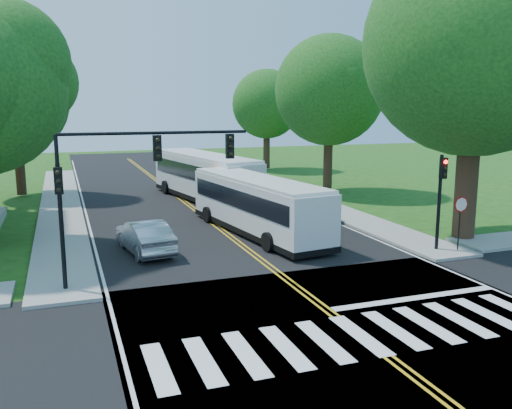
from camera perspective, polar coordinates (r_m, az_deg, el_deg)
name	(u,v)px	position (r m, az deg, el deg)	size (l,w,h in m)	color
ground	(351,329)	(17.28, 10.01, -12.78)	(140.00, 140.00, 0.00)	#184711
road	(204,217)	(33.40, -5.46, -1.30)	(14.00, 96.00, 0.01)	black
cross_road	(351,329)	(17.27, 10.01, -12.77)	(60.00, 12.00, 0.01)	black
center_line	(190,206)	(37.22, -7.00, -0.11)	(0.36, 70.00, 0.01)	gold
edge_line_w	(86,212)	(36.36, -17.50, -0.77)	(0.12, 70.00, 0.01)	silver
edge_line_e	(282,200)	(39.26, 2.72, 0.51)	(0.12, 70.00, 0.01)	silver
crosswalk	(360,335)	(16.88, 10.88, -13.33)	(12.60, 3.00, 0.01)	silver
stop_bar	(416,298)	(20.33, 16.45, -9.40)	(6.60, 0.40, 0.01)	silver
sidewalk_nw	(61,205)	(39.28, -19.88, -0.01)	(2.60, 40.00, 0.15)	gray
sidewalk_ne	(285,192)	(42.55, 3.04, 1.36)	(2.60, 40.00, 0.15)	gray
tree_ne_big	(476,45)	(29.03, 22.17, 15.33)	(10.80, 10.80, 14.91)	#301F13
tree_west_far	(15,102)	(43.81, -24.06, 9.83)	(7.60, 7.60, 10.67)	#301F13
tree_east_mid	(330,91)	(42.49, 7.75, 11.80)	(8.40, 8.40, 11.93)	#301F13
tree_east_far	(267,104)	(57.51, 1.14, 10.51)	(7.20, 7.20, 10.34)	#301F13
signal_nw	(126,171)	(20.39, -13.52, 3.42)	(7.15, 0.46, 5.66)	black
signal_ne	(441,189)	(26.16, 18.87, 1.51)	(0.30, 0.46, 4.40)	black
stop_sign	(461,210)	(26.47, 20.73, -0.56)	(0.76, 0.08, 2.53)	black
bus_lead	(257,204)	(28.68, 0.10, 0.03)	(4.10, 11.80, 2.99)	silver
bus_follow	(204,176)	(38.93, -5.45, 2.99)	(4.97, 13.12, 3.32)	silver
hatchback	(145,236)	(25.60, -11.62, -3.31)	(1.62, 4.65, 1.53)	#B1B3B9
suv	(301,209)	(32.43, 4.72, -0.46)	(2.15, 4.67, 1.30)	#B5B7BC
dark_sedan	(282,204)	(34.32, 2.71, 0.07)	(1.67, 4.11, 1.19)	black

